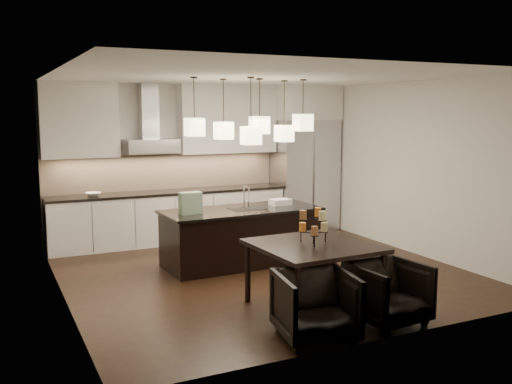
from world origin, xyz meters
name	(u,v)px	position (x,y,z in m)	size (l,w,h in m)	color
floor	(262,272)	(0.00, 0.00, -0.01)	(5.50, 5.50, 0.02)	black
ceiling	(262,75)	(0.00, 0.00, 2.81)	(5.50, 5.50, 0.02)	white
wall_back	(196,161)	(0.00, 2.76, 1.40)	(5.50, 0.02, 2.80)	silver
wall_front	(385,205)	(0.00, -2.76, 1.40)	(5.50, 0.02, 2.80)	silver
wall_left	(58,188)	(-2.76, 0.00, 1.40)	(0.02, 5.50, 2.80)	silver
wall_right	(414,168)	(2.76, 0.00, 1.40)	(0.02, 5.50, 2.80)	silver
refrigerator	(304,175)	(2.10, 2.38, 1.07)	(1.20, 0.72, 2.15)	#B7B7BA
fridge_panel	(305,103)	(2.10, 2.38, 2.47)	(1.26, 0.72, 0.65)	silver
lower_cabinets	(170,218)	(-0.62, 2.43, 0.44)	(4.21, 0.62, 0.88)	silver
countertop	(170,192)	(-0.62, 2.43, 0.90)	(4.21, 0.66, 0.04)	black
backsplash	(164,172)	(-0.62, 2.73, 1.24)	(4.21, 0.02, 0.63)	tan
upper_cab_left	(79,120)	(-2.10, 2.57, 2.17)	(1.25, 0.35, 1.25)	silver
upper_cab_right	(228,119)	(0.55, 2.57, 2.17)	(1.86, 0.35, 1.25)	silver
hood_canopy	(151,146)	(-0.93, 2.48, 1.72)	(0.90, 0.52, 0.24)	#B7B7BA
hood_chimney	(149,111)	(-0.93, 2.59, 2.32)	(0.30, 0.28, 0.96)	#B7B7BA
fruit_bowl	(93,194)	(-1.95, 2.38, 0.95)	(0.26, 0.26, 0.06)	silver
island_body	(241,238)	(-0.09, 0.54, 0.41)	(2.32, 0.93, 0.82)	black
island_top	(241,210)	(-0.09, 0.54, 0.83)	(2.39, 1.00, 0.04)	black
faucet	(244,196)	(0.00, 0.63, 1.03)	(0.09, 0.22, 0.35)	silver
tote_bag	(190,203)	(-0.91, 0.48, 1.01)	(0.32, 0.17, 0.32)	#1B5A29
food_container	(280,202)	(0.62, 0.61, 0.90)	(0.32, 0.22, 0.09)	silver
dining_table	(313,276)	(-0.14, -1.65, 0.39)	(1.31, 1.31, 0.78)	black
candelabra	(314,225)	(-0.14, -1.65, 1.01)	(0.38, 0.38, 0.46)	black
candle_a	(324,227)	(0.01, -1.64, 0.97)	(0.08, 0.08, 0.10)	#D4C182
candle_b	(303,227)	(-0.22, -1.52, 0.97)	(0.08, 0.08, 0.10)	orange
candle_c	(315,231)	(-0.21, -1.78, 0.97)	(0.08, 0.08, 0.10)	#915A34
candle_d	(318,212)	(-0.03, -1.55, 1.14)	(0.08, 0.08, 0.10)	orange
candle_e	(303,215)	(-0.28, -1.63, 1.14)	(0.08, 0.08, 0.10)	#915A34
candle_f	(322,216)	(-0.11, -1.78, 1.14)	(0.08, 0.08, 0.10)	#D4C182
armchair_left	(316,306)	(-0.59, -2.45, 0.35)	(0.75, 0.78, 0.71)	black
armchair_right	(388,293)	(0.36, -2.41, 0.34)	(0.74, 0.76, 0.69)	black
pendant_a	(194,127)	(-0.82, 0.52, 2.09)	(0.24, 0.24, 0.26)	beige
pendant_b	(224,131)	(-0.26, 0.80, 2.03)	(0.24, 0.24, 0.26)	beige
pendant_c	(259,125)	(0.20, 0.49, 2.11)	(0.24, 0.24, 0.26)	beige
pendant_d	(284,133)	(0.78, 0.79, 1.97)	(0.24, 0.24, 0.26)	beige
pendant_e	(303,123)	(0.90, 0.42, 2.15)	(0.24, 0.24, 0.26)	beige
pendant_f	(251,136)	(-0.07, 0.22, 1.97)	(0.24, 0.24, 0.26)	beige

